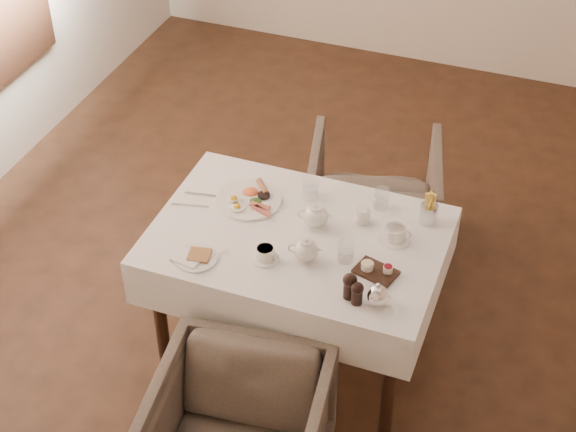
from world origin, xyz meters
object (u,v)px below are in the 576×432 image
Objects in this scene: breakfast_plate at (250,199)px; teapot_centre at (316,215)px; table at (297,254)px; armchair_far at (373,199)px.

breakfast_plate is 0.35m from teapot_centre.
teapot_centre reaches higher than table.
teapot_centre is at bearing 72.32° from armchair_far.
table is 0.20m from teapot_centre.
table is 1.81× the size of armchair_far.
teapot_centre is at bearing -26.10° from breakfast_plate.
armchair_far is 0.96m from teapot_centre.
armchair_far is at bearing 83.00° from table.
armchair_far is (0.11, 0.90, -0.32)m from table.
table is 4.19× the size of breakfast_plate.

